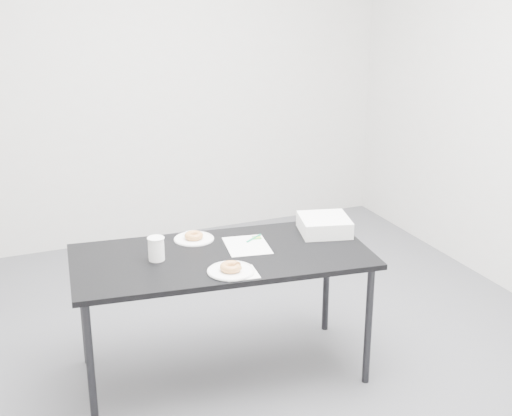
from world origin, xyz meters
name	(u,v)px	position (x,y,z in m)	size (l,w,h in m)	color
floor	(242,350)	(0.00, 0.00, 0.00)	(4.00, 4.00, 0.00)	#49494E
wall_back	(145,73)	(0.00, 2.00, 1.35)	(4.00, 0.02, 2.70)	silver
table	(222,264)	(-0.18, -0.17, 0.65)	(1.63, 0.91, 0.71)	black
scorecard	(247,245)	(-0.01, -0.12, 0.71)	(0.22, 0.28, 0.00)	white
logo_patch	(257,238)	(0.08, -0.04, 0.71)	(0.05, 0.05, 0.00)	green
pen	(254,238)	(0.06, -0.04, 0.72)	(0.01, 0.01, 0.13)	#0C855A
napkin	(240,273)	(-0.18, -0.44, 0.71)	(0.16, 0.16, 0.00)	white
plate_near	(231,271)	(-0.22, -0.41, 0.71)	(0.24, 0.24, 0.01)	white
donut_near	(231,267)	(-0.22, -0.41, 0.74)	(0.11, 0.11, 0.04)	#C4823E
plate_far	(194,239)	(-0.25, 0.08, 0.71)	(0.22, 0.22, 0.01)	white
donut_far	(194,236)	(-0.25, 0.08, 0.73)	(0.10, 0.10, 0.03)	#C4823E
coffee_cup	(156,249)	(-0.51, -0.12, 0.77)	(0.08, 0.08, 0.12)	white
cup_lid	(193,234)	(-0.24, 0.14, 0.72)	(0.10, 0.10, 0.01)	white
bakery_box	(324,225)	(0.46, -0.10, 0.75)	(0.27, 0.27, 0.09)	silver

